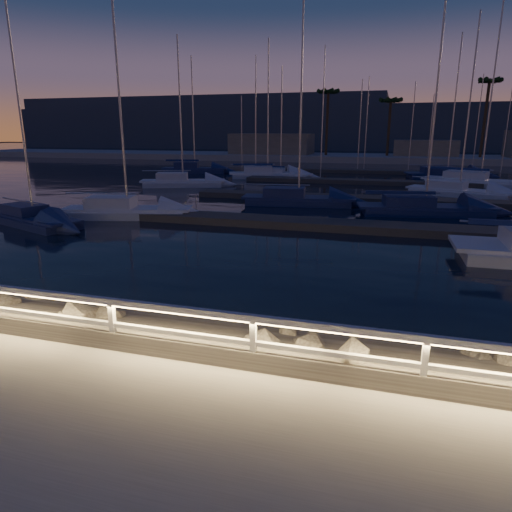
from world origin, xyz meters
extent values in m
plane|color=#AFA99E|center=(0.00, 0.00, 0.00)|extent=(400.00, 400.00, 0.00)
cube|color=#AFA99E|center=(0.00, -2.50, -0.10)|extent=(240.00, 5.00, 0.20)
cube|color=slate|center=(0.00, 1.50, -0.30)|extent=(240.00, 3.45, 1.29)
plane|color=black|center=(0.00, 80.00, -0.60)|extent=(320.00, 320.00, 0.00)
plane|color=black|center=(0.00, 0.00, -1.20)|extent=(400.00, 400.00, 0.00)
cube|color=white|center=(-2.00, 0.00, 0.50)|extent=(0.11, 0.11, 1.00)
cube|color=white|center=(1.00, 0.00, 0.50)|extent=(0.11, 0.11, 1.00)
cube|color=white|center=(4.00, 0.00, 0.50)|extent=(0.11, 0.11, 1.00)
cube|color=white|center=(0.00, 0.00, 1.00)|extent=(44.00, 0.12, 0.12)
cube|color=white|center=(0.00, 0.00, 0.50)|extent=(44.00, 0.09, 0.09)
cube|color=#FFC672|center=(0.00, -0.02, 0.92)|extent=(44.00, 0.04, 0.03)
sphere|color=slate|center=(5.64, 2.17, -0.36)|extent=(1.06, 1.06, 1.06)
sphere|color=slate|center=(-4.06, 0.58, -0.02)|extent=(0.84, 0.84, 0.84)
sphere|color=slate|center=(-7.30, 2.43, -0.41)|extent=(0.89, 0.89, 0.89)
cube|color=#514A43|center=(0.00, 16.00, -0.40)|extent=(22.00, 2.00, 0.40)
cube|color=#514A43|center=(0.00, 26.00, -0.40)|extent=(22.00, 2.00, 0.40)
cube|color=#514A43|center=(0.00, 38.00, -0.40)|extent=(22.00, 2.00, 0.40)
cube|color=#514A43|center=(0.00, 50.00, -0.40)|extent=(22.00, 2.00, 0.40)
cube|color=#AFA99E|center=(0.00, 74.00, -0.20)|extent=(160.00, 14.00, 1.20)
cube|color=gray|center=(-18.00, 74.00, 1.80)|extent=(14.00, 8.00, 4.00)
cube|color=gray|center=(8.00, 75.00, 1.30)|extent=(10.00, 6.00, 3.00)
cylinder|color=brown|center=(-8.00, 72.00, 5.65)|extent=(0.44, 0.44, 10.50)
cylinder|color=brown|center=(2.00, 73.00, 4.90)|extent=(0.44, 0.44, 9.00)
cylinder|color=brown|center=(16.00, 72.00, 6.15)|extent=(0.44, 0.44, 11.50)
cube|color=#333E4F|center=(0.00, 130.00, 4.00)|extent=(220.00, 30.00, 14.00)
cube|color=#333E4F|center=(-60.00, 140.00, 6.00)|extent=(120.00, 25.00, 18.00)
cube|color=silver|center=(-11.53, 15.84, -0.45)|extent=(7.20, 4.01, 0.58)
cube|color=silver|center=(-11.53, 15.84, -0.08)|extent=(7.66, 3.83, 0.16)
cube|color=silver|center=(-12.44, 15.59, 0.29)|extent=(3.02, 2.35, 0.69)
cylinder|color=#9E9EA3|center=(-11.53, 15.84, 5.96)|extent=(0.13, 0.13, 11.88)
cylinder|color=#9E9EA3|center=(-12.90, 15.47, 0.82)|extent=(4.15, 1.21, 0.08)
cube|color=navy|center=(-15.16, 12.39, -0.45)|extent=(6.54, 4.13, 0.48)
cube|color=navy|center=(-15.16, 12.39, -0.14)|extent=(6.92, 4.02, 0.13)
cube|color=navy|center=(-15.96, 12.70, 0.17)|extent=(2.81, 2.30, 0.57)
cylinder|color=#9E9EA3|center=(-15.16, 12.39, 5.34)|extent=(0.11, 0.11, 10.79)
cylinder|color=#9E9EA3|center=(-16.37, 12.85, 0.61)|extent=(3.66, 1.43, 0.07)
cube|color=navy|center=(5.28, 21.89, -0.45)|extent=(7.76, 3.82, 0.54)
cube|color=navy|center=(5.28, 21.89, -0.11)|extent=(8.30, 3.57, 0.15)
cube|color=navy|center=(4.26, 21.70, 0.23)|extent=(3.18, 2.36, 0.63)
cylinder|color=#9E9EA3|center=(5.28, 21.89, 6.44)|extent=(0.12, 0.12, 12.90)
cylinder|color=#9E9EA3|center=(3.76, 21.60, 0.72)|extent=(4.58, 0.94, 0.08)
cube|color=silver|center=(-15.17, 31.03, -0.45)|extent=(7.40, 4.62, 0.60)
cube|color=silver|center=(-15.17, 31.03, -0.07)|extent=(7.82, 4.49, 0.16)
cube|color=silver|center=(-16.08, 30.69, 0.31)|extent=(3.17, 2.59, 0.70)
cylinder|color=#9E9EA3|center=(-15.17, 31.03, 6.13)|extent=(0.13, 0.13, 12.19)
cylinder|color=#9E9EA3|center=(-16.54, 30.52, 0.85)|extent=(4.15, 1.60, 0.09)
cube|color=navy|center=(-2.85, 23.39, -0.45)|extent=(7.33, 3.21, 0.55)
cube|color=navy|center=(-2.85, 23.39, -0.10)|extent=(7.87, 2.93, 0.15)
cube|color=navy|center=(-3.83, 23.27, 0.25)|extent=(2.95, 2.10, 0.65)
cylinder|color=#9E9EA3|center=(-2.85, 23.39, 6.16)|extent=(0.12, 0.12, 12.32)
cylinder|color=#9E9EA3|center=(-4.32, 23.21, 0.76)|extent=(4.41, 0.62, 0.08)
cube|color=silver|center=(8.32, 31.39, -0.45)|extent=(7.66, 4.99, 0.52)
cube|color=silver|center=(8.32, 31.39, -0.12)|extent=(8.08, 4.88, 0.14)
cube|color=silver|center=(7.39, 31.77, 0.22)|extent=(3.31, 2.75, 0.62)
cylinder|color=#9E9EA3|center=(8.32, 31.39, 6.30)|extent=(0.11, 0.11, 12.64)
cylinder|color=#9E9EA3|center=(6.92, 31.96, 0.69)|extent=(4.24, 1.78, 0.08)
cube|color=navy|center=(-20.00, 44.55, -0.45)|extent=(7.66, 4.18, 0.62)
cube|color=navy|center=(-20.00, 44.55, -0.06)|extent=(8.15, 3.98, 0.17)
cube|color=navy|center=(-20.98, 44.30, 0.34)|extent=(3.20, 2.47, 0.73)
cylinder|color=#9E9EA3|center=(-20.00, 44.55, 6.37)|extent=(0.13, 0.13, 12.64)
cylinder|color=#9E9EA3|center=(-21.47, 44.17, 0.90)|extent=(4.43, 1.23, 0.09)
cube|color=silver|center=(-9.83, 40.96, -0.45)|extent=(8.11, 5.01, 0.60)
cube|color=silver|center=(-9.83, 40.96, -0.07)|extent=(8.58, 4.86, 0.16)
cube|color=silver|center=(-10.83, 40.60, 0.31)|extent=(3.46, 2.82, 0.71)
cylinder|color=#9E9EA3|center=(-9.83, 40.96, 6.72)|extent=(0.13, 0.13, 13.35)
cylinder|color=#9E9EA3|center=(-11.34, 40.42, 0.86)|extent=(4.55, 1.70, 0.09)
cube|color=navy|center=(8.82, 46.10, -0.45)|extent=(8.34, 4.24, 0.57)
cube|color=navy|center=(8.82, 46.10, -0.08)|extent=(8.91, 3.99, 0.16)
cube|color=navy|center=(7.74, 45.88, 0.28)|extent=(3.44, 2.59, 0.68)
cylinder|color=#9E9EA3|center=(8.82, 46.10, 6.94)|extent=(0.13, 0.13, 13.83)
cylinder|color=#9E9EA3|center=(7.20, 45.76, 0.80)|extent=(4.89, 1.11, 0.08)
cube|color=silver|center=(10.99, 38.98, -0.45)|extent=(9.82, 6.02, 0.62)
cube|color=silver|center=(10.99, 38.98, -0.05)|extent=(10.39, 5.84, 0.17)
cube|color=silver|center=(9.77, 39.41, 0.34)|extent=(4.19, 3.40, 0.74)
cylinder|color=#9E9EA3|center=(10.99, 38.98, 8.15)|extent=(0.14, 0.14, 16.17)
cylinder|color=#9E9EA3|center=(9.16, 39.62, 0.91)|extent=(5.52, 2.02, 0.09)
cube|color=silver|center=(-8.45, 41.27, -0.45)|extent=(6.24, 2.12, 0.49)
cube|color=silver|center=(-8.45, 41.27, -0.14)|extent=(6.76, 1.82, 0.13)
cube|color=silver|center=(-9.32, 41.26, 0.17)|extent=(2.43, 1.58, 0.57)
cylinder|color=#9E9EA3|center=(-8.45, 41.27, 5.35)|extent=(0.11, 0.11, 10.81)
cylinder|color=#9E9EA3|center=(-9.75, 41.26, 0.61)|extent=(3.89, 0.10, 0.07)
camera|label=1|loc=(3.26, -7.40, 4.30)|focal=32.00mm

